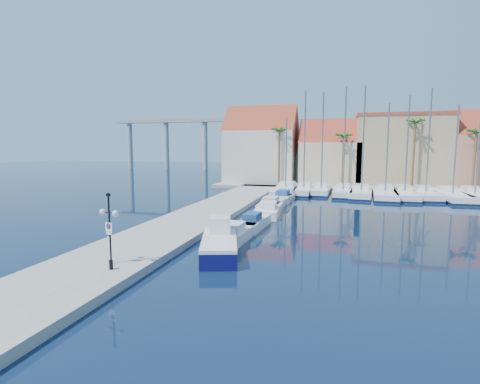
% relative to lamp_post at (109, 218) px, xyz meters
% --- Properties ---
extents(ground, '(260.00, 260.00, 0.00)m').
position_rel_lamp_post_xyz_m(ground, '(8.12, 0.74, -3.10)').
color(ground, black).
rests_on(ground, ground).
extents(quay_west, '(6.00, 77.00, 0.50)m').
position_rel_lamp_post_xyz_m(quay_west, '(-0.88, 14.24, -2.85)').
color(quay_west, gray).
rests_on(quay_west, ground).
extents(shore_north, '(54.00, 16.00, 0.50)m').
position_rel_lamp_post_xyz_m(shore_north, '(18.12, 48.74, -2.85)').
color(shore_north, gray).
rests_on(shore_north, ground).
extents(lamp_post, '(1.32, 0.59, 3.95)m').
position_rel_lamp_post_xyz_m(lamp_post, '(0.00, 0.00, 0.00)').
color(lamp_post, black).
rests_on(lamp_post, quay_west).
extents(bollard, '(0.21, 0.21, 0.52)m').
position_rel_lamp_post_xyz_m(bollard, '(0.60, -0.86, -2.34)').
color(bollard, black).
rests_on(bollard, quay_west).
extents(fishing_boat, '(3.99, 6.82, 2.26)m').
position_rel_lamp_post_xyz_m(fishing_boat, '(4.67, 4.96, -2.34)').
color(fishing_boat, '#0F0D50').
rests_on(fishing_boat, ground).
extents(motorboat_west_0, '(2.09, 5.81, 1.40)m').
position_rel_lamp_post_xyz_m(motorboat_west_0, '(4.68, 8.67, -2.59)').
color(motorboat_west_0, white).
rests_on(motorboat_west_0, ground).
extents(motorboat_west_1, '(1.96, 5.46, 1.40)m').
position_rel_lamp_post_xyz_m(motorboat_west_1, '(5.04, 13.01, -2.59)').
color(motorboat_west_1, white).
rests_on(motorboat_west_1, ground).
extents(motorboat_west_2, '(2.83, 7.28, 1.40)m').
position_rel_lamp_post_xyz_m(motorboat_west_2, '(5.03, 19.55, -2.59)').
color(motorboat_west_2, white).
rests_on(motorboat_west_2, ground).
extents(motorboat_west_3, '(2.32, 6.51, 1.40)m').
position_rel_lamp_post_xyz_m(motorboat_west_3, '(4.66, 23.19, -2.59)').
color(motorboat_west_3, white).
rests_on(motorboat_west_3, ground).
extents(motorboat_west_4, '(2.18, 6.58, 1.40)m').
position_rel_lamp_post_xyz_m(motorboat_west_4, '(4.96, 29.59, -2.59)').
color(motorboat_west_4, white).
rests_on(motorboat_west_4, ground).
extents(motorboat_west_5, '(2.36, 7.35, 1.40)m').
position_rel_lamp_post_xyz_m(motorboat_west_5, '(4.99, 32.66, -2.59)').
color(motorboat_west_5, white).
rests_on(motorboat_west_5, ground).
extents(motorboat_west_6, '(2.91, 7.27, 1.40)m').
position_rel_lamp_post_xyz_m(motorboat_west_6, '(4.54, 39.44, -2.59)').
color(motorboat_west_6, white).
rests_on(motorboat_west_6, ground).
extents(sailboat_0, '(3.54, 12.12, 11.01)m').
position_rel_lamp_post_xyz_m(sailboat_0, '(4.26, 36.59, -2.55)').
color(sailboat_0, white).
rests_on(sailboat_0, ground).
extents(sailboat_1, '(2.86, 9.58, 14.61)m').
position_rel_lamp_post_xyz_m(sailboat_1, '(6.83, 37.02, -2.47)').
color(sailboat_1, white).
rests_on(sailboat_1, ground).
extents(sailboat_2, '(2.47, 8.84, 14.32)m').
position_rel_lamp_post_xyz_m(sailboat_2, '(9.25, 37.47, -2.46)').
color(sailboat_2, white).
rests_on(sailboat_2, ground).
extents(sailboat_3, '(2.81, 9.73, 14.85)m').
position_rel_lamp_post_xyz_m(sailboat_3, '(12.28, 36.63, -2.47)').
color(sailboat_3, white).
rests_on(sailboat_3, ground).
extents(sailboat_4, '(3.56, 10.59, 14.93)m').
position_rel_lamp_post_xyz_m(sailboat_4, '(14.73, 36.26, -2.49)').
color(sailboat_4, white).
rests_on(sailboat_4, ground).
extents(sailboat_5, '(3.62, 11.55, 12.49)m').
position_rel_lamp_post_xyz_m(sailboat_5, '(17.75, 35.96, -2.53)').
color(sailboat_5, white).
rests_on(sailboat_5, ground).
extents(sailboat_6, '(3.13, 10.91, 13.40)m').
position_rel_lamp_post_xyz_m(sailboat_6, '(20.18, 36.27, -2.51)').
color(sailboat_6, white).
rests_on(sailboat_6, ground).
extents(sailboat_7, '(2.86, 9.81, 14.23)m').
position_rel_lamp_post_xyz_m(sailboat_7, '(22.77, 36.64, -2.48)').
color(sailboat_7, white).
rests_on(sailboat_7, ground).
extents(sailboat_8, '(3.52, 11.70, 12.09)m').
position_rel_lamp_post_xyz_m(sailboat_8, '(25.84, 36.36, -2.54)').
color(sailboat_8, white).
rests_on(sailboat_8, ground).
extents(sailboat_9, '(3.60, 11.16, 13.39)m').
position_rel_lamp_post_xyz_m(sailboat_9, '(28.59, 36.91, -2.52)').
color(sailboat_9, white).
rests_on(sailboat_9, ground).
extents(building_0, '(12.30, 9.00, 13.50)m').
position_rel_lamp_post_xyz_m(building_0, '(-1.88, 47.74, 3.43)').
color(building_0, beige).
rests_on(building_0, shore_north).
extents(building_1, '(10.30, 8.00, 11.00)m').
position_rel_lamp_post_xyz_m(building_1, '(10.12, 47.74, 2.20)').
color(building_1, tan).
rests_on(building_1, shore_north).
extents(building_2, '(14.20, 10.20, 11.50)m').
position_rel_lamp_post_xyz_m(building_2, '(21.12, 48.74, 3.16)').
color(building_2, tan).
rests_on(building_2, shore_north).
extents(palm_0, '(2.60, 2.60, 10.15)m').
position_rel_lamp_post_xyz_m(palm_0, '(2.12, 42.74, 5.98)').
color(palm_0, brown).
rests_on(palm_0, shore_north).
extents(palm_1, '(2.60, 2.60, 9.15)m').
position_rel_lamp_post_xyz_m(palm_1, '(12.12, 42.74, 5.04)').
color(palm_1, brown).
rests_on(palm_1, shore_north).
extents(palm_2, '(2.60, 2.60, 11.15)m').
position_rel_lamp_post_xyz_m(palm_2, '(22.12, 42.74, 6.92)').
color(palm_2, brown).
rests_on(palm_2, shore_north).
extents(palm_3, '(2.60, 2.60, 9.65)m').
position_rel_lamp_post_xyz_m(palm_3, '(30.12, 42.74, 5.51)').
color(palm_3, brown).
rests_on(palm_3, shore_north).
extents(viaduct, '(48.00, 2.20, 14.45)m').
position_rel_lamp_post_xyz_m(viaduct, '(-30.95, 82.74, 7.15)').
color(viaduct, '#9E9E99').
rests_on(viaduct, ground).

